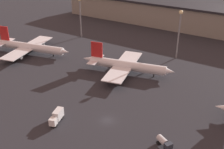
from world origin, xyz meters
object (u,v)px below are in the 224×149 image
object	(u,v)px
service_vehicle_0	(164,142)
service_vehicle_1	(57,116)
airplane_0	(30,47)
airplane_1	(126,65)

from	to	relation	value
service_vehicle_0	service_vehicle_1	world-z (taller)	service_vehicle_1
airplane_0	service_vehicle_1	world-z (taller)	airplane_0
service_vehicle_1	service_vehicle_0	bearing A→B (deg)	85.54
airplane_0	service_vehicle_1	bearing A→B (deg)	-48.05
airplane_1	service_vehicle_1	bearing A→B (deg)	-103.71
airplane_0	airplane_1	size ratio (longest dim) A/B	1.05
airplane_0	service_vehicle_1	size ratio (longest dim) A/B	5.97
airplane_1	service_vehicle_1	size ratio (longest dim) A/B	5.69
airplane_0	service_vehicle_0	world-z (taller)	airplane_0
airplane_0	service_vehicle_1	xyz separation A→B (m)	(50.26, -35.46, -1.16)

